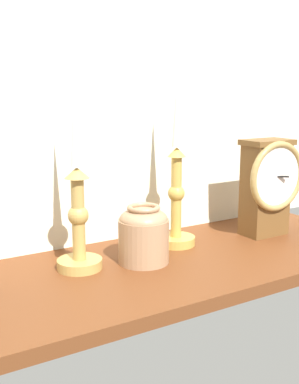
% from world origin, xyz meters
% --- Properties ---
extents(ground_plane, '(1.00, 0.36, 0.02)m').
position_xyz_m(ground_plane, '(0.00, 0.00, -0.01)').
color(ground_plane, brown).
extents(back_wall, '(1.20, 0.02, 0.65)m').
position_xyz_m(back_wall, '(0.00, 0.18, 0.33)').
color(back_wall, silver).
rests_on(back_wall, ground_plane).
extents(mantel_clock, '(0.15, 0.09, 0.22)m').
position_xyz_m(mantel_clock, '(0.30, 0.03, 0.12)').
color(mantel_clock, brown).
rests_on(mantel_clock, ground_plane).
extents(candlestick_tall_left, '(0.08, 0.08, 0.36)m').
position_xyz_m(candlestick_tall_left, '(-0.15, 0.05, 0.11)').
color(candlestick_tall_left, tan).
rests_on(candlestick_tall_left, ground_plane).
extents(candlestick_tall_center, '(0.08, 0.08, 0.37)m').
position_xyz_m(candlestick_tall_center, '(0.08, 0.07, 0.12)').
color(candlestick_tall_center, gold).
rests_on(candlestick_tall_center, ground_plane).
extents(brass_vase_jar, '(0.10, 0.10, 0.11)m').
position_xyz_m(brass_vase_jar, '(-0.03, 0.02, 0.06)').
color(brass_vase_jar, '#A47C59').
rests_on(brass_vase_jar, ground_plane).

